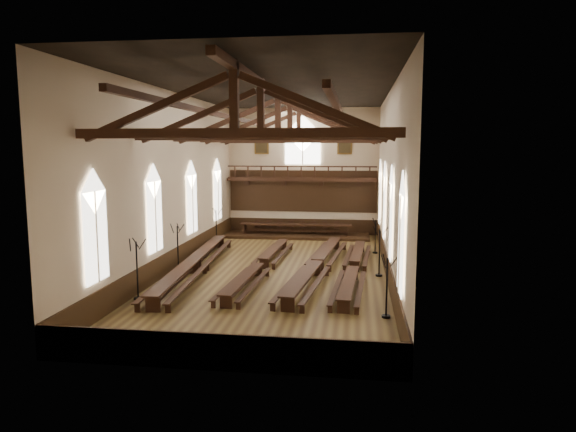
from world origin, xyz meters
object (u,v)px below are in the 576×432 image
(candelabrum_right_near, at_px, (386,299))
(candelabrum_left_near, at_px, (138,281))
(candelabrum_right_mid, at_px, (379,261))
(refectory_row_b, at_px, (261,264))
(candelabrum_left_far, at_px, (216,234))
(refectory_row_d, at_px, (354,267))
(candelabrum_left_mid, at_px, (178,257))
(refectory_row_a, at_px, (194,262))
(dais, at_px, (296,235))
(refectory_row_c, at_px, (317,264))
(candelabrum_right_far, at_px, (375,243))
(high_table, at_px, (296,225))

(candelabrum_right_near, bearing_deg, candelabrum_left_near, 174.61)
(candelabrum_right_mid, bearing_deg, refectory_row_b, -179.83)
(refectory_row_b, xyz_separation_m, candelabrum_left_far, (-4.62, 7.50, 0.32))
(refectory_row_d, height_order, candelabrum_left_mid, candelabrum_left_mid)
(refectory_row_a, relative_size, dais, 1.31)
(refectory_row_a, distance_m, refectory_row_c, 6.88)
(refectory_row_a, xyz_separation_m, refectory_row_b, (3.73, 0.40, -0.09))
(candelabrum_right_near, bearing_deg, candelabrum_right_far, 90.00)
(candelabrum_left_near, height_order, candelabrum_left_far, candelabrum_left_near)
(high_table, relative_size, candelabrum_right_near, 3.30)
(refectory_row_d, relative_size, high_table, 1.58)
(refectory_row_b, xyz_separation_m, candelabrum_right_far, (6.48, 6.16, 0.22))
(refectory_row_b, height_order, candelabrum_right_near, candelabrum_right_near)
(refectory_row_d, relative_size, dais, 1.21)
(candelabrum_right_near, bearing_deg, candelabrum_right_mid, 90.00)
(candelabrum_right_near, bearing_deg, refectory_row_a, 147.72)
(candelabrum_left_near, relative_size, candelabrum_right_near, 1.08)
(candelabrum_left_far, xyz_separation_m, candelabrum_right_far, (11.10, -1.34, -0.10))
(high_table, distance_m, candelabrum_left_near, 18.27)
(refectory_row_a, distance_m, candelabrum_right_near, 12.08)
(refectory_row_d, bearing_deg, dais, 111.36)
(candelabrum_right_near, bearing_deg, candelabrum_left_far, 127.73)
(refectory_row_b, relative_size, candelabrum_right_mid, 5.10)
(refectory_row_b, bearing_deg, dais, 87.33)
(candelabrum_left_mid, bearing_deg, high_table, 66.94)
(dais, bearing_deg, candelabrum_left_far, -140.77)
(candelabrum_left_near, distance_m, candelabrum_left_far, 13.30)
(dais, xyz_separation_m, candelabrum_left_near, (-5.17, -17.52, 0.77))
(candelabrum_left_near, relative_size, candelabrum_left_mid, 1.04)
(candelabrum_left_mid, height_order, candelabrum_right_near, candelabrum_left_mid)
(refectory_row_a, bearing_deg, candelabrum_right_far, 32.71)
(refectory_row_b, distance_m, high_table, 11.74)
(refectory_row_d, distance_m, candelabrum_left_far, 12.32)
(candelabrum_left_near, bearing_deg, dais, 73.56)
(refectory_row_c, bearing_deg, refectory_row_b, -176.08)
(high_table, xyz_separation_m, candelabrum_left_near, (-5.17, -17.52, -0.02))
(refectory_row_c, distance_m, candelabrum_left_mid, 7.78)
(candelabrum_left_far, distance_m, candelabrum_right_near, 18.14)
(high_table, bearing_deg, candelabrum_right_mid, -63.13)
(refectory_row_d, xyz_separation_m, dais, (-4.59, 11.73, -0.39))
(dais, xyz_separation_m, candelabrum_left_far, (-5.17, -4.22, 0.71))
(refectory_row_a, height_order, refectory_row_d, refectory_row_a)
(candelabrum_left_far, bearing_deg, refectory_row_a, -83.55)
(candelabrum_right_mid, bearing_deg, refectory_row_a, -177.66)
(candelabrum_left_near, height_order, candelabrum_right_near, candelabrum_left_near)
(candelabrum_right_far, bearing_deg, high_table, 136.83)
(refectory_row_a, xyz_separation_m, candelabrum_right_far, (10.21, 6.56, 0.13))
(candelabrum_right_far, bearing_deg, candelabrum_right_near, -90.00)
(candelabrum_right_near, relative_size, candelabrum_right_far, 1.12)
(candelabrum_right_far, bearing_deg, refectory_row_a, -147.29)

